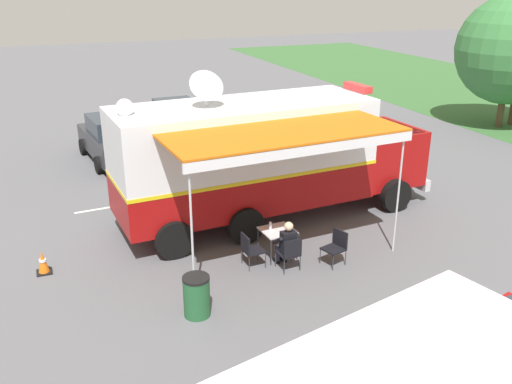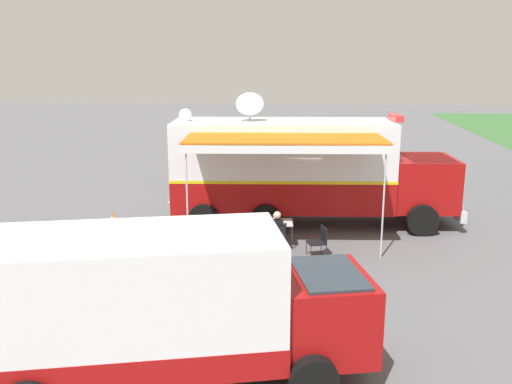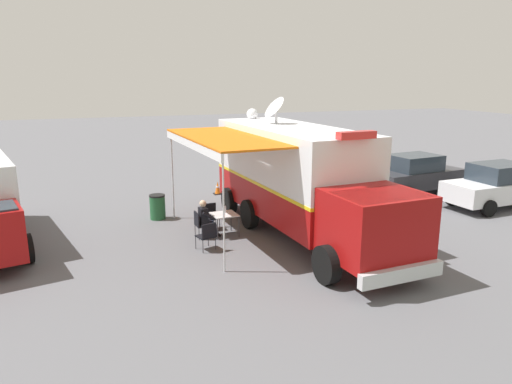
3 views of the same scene
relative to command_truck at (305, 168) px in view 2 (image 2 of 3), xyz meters
The scene contains 14 objects.
ground_plane 2.08m from the command_truck, 88.99° to the right, with size 100.00×100.00×0.00m, color #5B5B60.
lot_stripe 4.38m from the command_truck, 131.74° to the right, with size 0.12×4.80×0.01m, color silver.
command_truck is the anchor object (origin of this frame).
folding_table 2.75m from the command_truck, 17.55° to the right, with size 0.85×0.85×0.73m.
water_bottle 2.66m from the command_truck, 21.83° to the right, with size 0.07×0.07×0.22m.
folding_chair_at_table 3.52m from the command_truck, 13.69° to the right, with size 0.51×0.51×0.87m.
folding_chair_beside_table 3.35m from the command_truck, 31.58° to the right, with size 0.51×0.51×0.87m.
folding_chair_spare_by_truck 3.55m from the command_truck, ahead, with size 0.59×0.59×0.87m.
seated_responder 3.30m from the command_truck, 14.74° to the right, with size 0.68×0.58×1.25m.
trash_bin 5.52m from the command_truck, 39.44° to the right, with size 0.57×0.57×0.91m.
traffic_cone 6.60m from the command_truck, 80.95° to the right, with size 0.36×0.36×0.58m.
support_truck 10.10m from the command_truck, 14.29° to the right, with size 3.54×7.09×2.70m.
car_behind_truck 8.10m from the command_truck, 155.01° to the right, with size 4.38×2.38×1.76m.
car_far_corner 8.92m from the command_truck, behind, with size 4.29×2.18×1.76m.
Camera 2 is at (18.35, 0.64, 5.53)m, focal length 39.13 mm.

